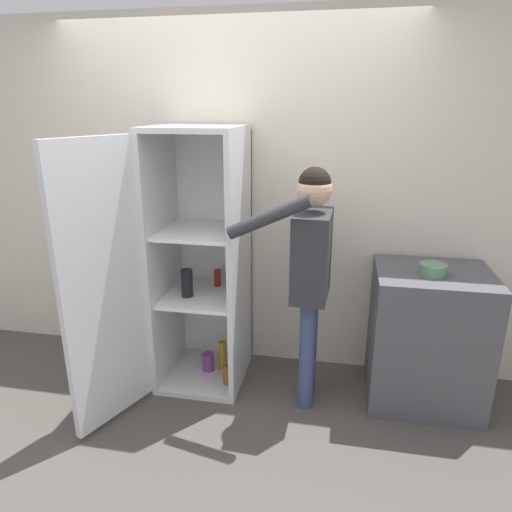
% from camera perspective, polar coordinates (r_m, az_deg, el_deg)
% --- Properties ---
extents(ground_plane, '(12.00, 12.00, 0.00)m').
position_cam_1_polar(ground_plane, '(3.07, -6.85, -20.75)').
color(ground_plane, '#4C4742').
extents(wall_back, '(7.00, 0.06, 2.55)m').
position_cam_1_polar(wall_back, '(3.40, -2.70, 7.16)').
color(wall_back, beige).
rests_on(wall_back, ground_plane).
extents(refrigerator, '(0.85, 1.19, 1.81)m').
position_cam_1_polar(refrigerator, '(3.15, -8.86, -1.14)').
color(refrigerator, silver).
rests_on(refrigerator, ground_plane).
extents(person, '(0.61, 0.52, 1.59)m').
position_cam_1_polar(person, '(2.86, 6.81, -0.36)').
color(person, '#384770').
rests_on(person, ground_plane).
extents(counter, '(0.72, 0.62, 0.93)m').
position_cam_1_polar(counter, '(3.29, 20.56, -9.44)').
color(counter, '#4C4C51').
rests_on(counter, ground_plane).
extents(bowl, '(0.17, 0.17, 0.07)m').
position_cam_1_polar(bowl, '(3.03, 21.25, -1.60)').
color(bowl, '#517F5B').
rests_on(bowl, counter).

